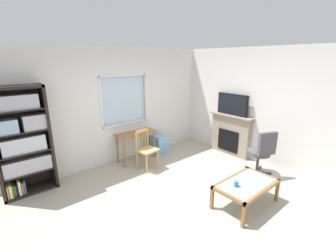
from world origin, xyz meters
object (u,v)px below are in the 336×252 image
plastic_drawer_unit (159,143)px  sippy_cup (236,184)px  office_chair (262,151)px  fireplace (230,134)px  wooden_chair (146,149)px  bookshelf (22,140)px  tv (232,104)px  desk_under_window (136,137)px  coffee_table (246,186)px

plastic_drawer_unit → sippy_cup: size_ratio=5.21×
office_chair → fireplace: bearing=66.5°
wooden_chair → office_chair: office_chair is taller
bookshelf → tv: bookshelf is taller
tv → wooden_chair: bearing=161.6°
wooden_chair → sippy_cup: size_ratio=10.00×
desk_under_window → coffee_table: desk_under_window is taller
bookshelf → desk_under_window: size_ratio=2.06×
bookshelf → plastic_drawer_unit: bookshelf is taller
fireplace → tv: bearing=180.0°
sippy_cup → plastic_drawer_unit: bearing=78.4°
fireplace → office_chair: size_ratio=1.19×
plastic_drawer_unit → sippy_cup: 2.81m
fireplace → office_chair: (-0.49, -1.12, 0.02)m
wooden_chair → plastic_drawer_unit: 1.02m
office_chair → bookshelf: bearing=147.8°
tv → sippy_cup: bearing=-142.3°
fireplace → sippy_cup: size_ratio=13.22×
bookshelf → plastic_drawer_unit: 3.15m
bookshelf → plastic_drawer_unit: size_ratio=4.23×
wooden_chair → sippy_cup: bearing=-83.2°
bookshelf → wooden_chair: (2.23, -0.62, -0.55)m
wooden_chair → fireplace: bearing=-18.3°
tv → coffee_table: tv is taller
bookshelf → coffee_table: (2.72, -2.85, -0.66)m
desk_under_window → wooden_chair: 0.53m
coffee_table → sippy_cup: bearing=166.5°
plastic_drawer_unit → wooden_chair: bearing=-145.6°
desk_under_window → plastic_drawer_unit: (0.76, 0.05, -0.36)m
tv → office_chair: bearing=-112.7°
fireplace → coffee_table: (-1.68, -1.51, -0.17)m
tv → office_chair: 1.44m
wooden_chair → office_chair: size_ratio=0.90×
bookshelf → coffee_table: size_ratio=1.80×
plastic_drawer_unit → tv: tv is taller
wooden_chair → sippy_cup: 2.19m
office_chair → sippy_cup: 1.46m
office_chair → desk_under_window: bearing=124.5°
bookshelf → sippy_cup: (2.49, -2.80, -0.56)m
coffee_table → sippy_cup: (-0.23, 0.05, 0.10)m
bookshelf → sippy_cup: bearing=-48.3°
fireplace → sippy_cup: fireplace is taller
desk_under_window → fireplace: 2.44m
sippy_cup → wooden_chair: bearing=96.8°
bookshelf → sippy_cup: bookshelf is taller
tv → desk_under_window: bearing=149.5°
fireplace → wooden_chair: bearing=161.7°
tv → fireplace: bearing=0.0°
wooden_chair → sippy_cup: wooden_chair is taller
wooden_chair → office_chair: bearing=-47.6°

